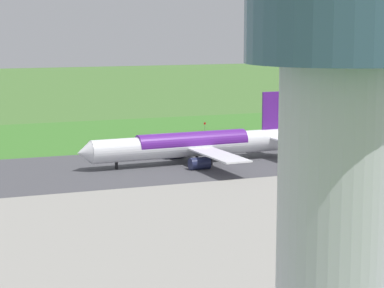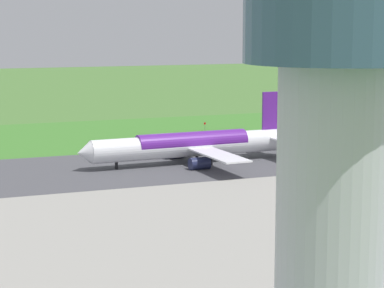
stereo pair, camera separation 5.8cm
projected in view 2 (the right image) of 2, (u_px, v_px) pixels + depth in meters
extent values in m
plane|color=#477233|center=(195.00, 163.00, 175.05)|extent=(800.00, 800.00, 0.00)
cube|color=#47474C|center=(195.00, 163.00, 175.05)|extent=(600.00, 41.18, 0.06)
cube|color=gray|center=(341.00, 230.00, 118.05)|extent=(440.00, 110.00, 0.05)
cube|color=#3C782B|center=(138.00, 137.00, 215.76)|extent=(600.00, 80.00, 0.04)
cylinder|color=white|center=(192.00, 145.00, 174.12)|extent=(48.17, 7.13, 5.20)
cone|color=white|center=(84.00, 153.00, 164.05)|extent=(3.20, 5.06, 4.94)
cone|color=white|center=(287.00, 136.00, 183.98)|extent=(3.68, 4.56, 4.42)
cube|color=#591E8C|center=(273.00, 110.00, 181.35)|extent=(5.62, 0.73, 9.00)
cube|color=white|center=(284.00, 140.00, 177.36)|extent=(4.36, 9.15, 0.36)
cube|color=white|center=(261.00, 133.00, 187.32)|extent=(4.36, 9.15, 0.36)
cube|color=white|center=(216.00, 154.00, 164.62)|extent=(6.88, 22.22, 0.35)
cube|color=white|center=(178.00, 140.00, 184.54)|extent=(6.88, 22.22, 0.35)
cylinder|color=#23284C|center=(199.00, 164.00, 167.19)|extent=(4.61, 2.98, 2.80)
cylinder|color=#23284C|center=(174.00, 153.00, 180.77)|extent=(4.61, 2.98, 2.80)
cylinder|color=black|center=(116.00, 162.00, 167.31)|extent=(0.70, 0.70, 3.42)
cylinder|color=black|center=(211.00, 158.00, 172.08)|extent=(0.70, 0.70, 3.42)
cylinder|color=black|center=(197.00, 152.00, 179.32)|extent=(0.70, 0.70, 3.42)
cylinder|color=#591E8C|center=(192.00, 143.00, 174.04)|extent=(26.59, 6.28, 5.23)
cylinder|color=#B2B2B7|center=(328.00, 284.00, 31.02)|extent=(4.40, 4.40, 18.00)
cylinder|color=#38566B|center=(336.00, 17.00, 29.33)|extent=(7.20, 7.20, 3.60)
cylinder|color=slate|center=(205.00, 128.00, 226.68)|extent=(0.10, 0.10, 2.07)
cube|color=red|center=(205.00, 123.00, 226.49)|extent=(0.60, 0.04, 0.60)
cone|color=orange|center=(194.00, 134.00, 220.28)|extent=(0.40, 0.40, 0.55)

